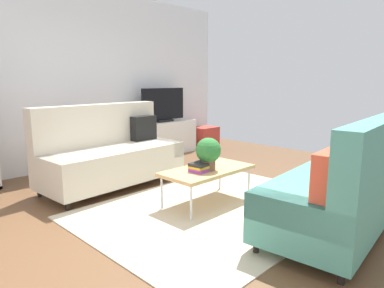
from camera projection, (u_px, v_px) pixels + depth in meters
The scene contains 15 objects.
ground_plane at pixel (197, 207), 3.91m from camera, with size 7.68×7.68×0.00m, color brown.
wall_far at pixel (73, 79), 5.58m from camera, with size 6.40×0.12×2.90m, color silver.
area_rug at pixel (217, 208), 3.85m from camera, with size 2.90×2.20×0.01m, color beige.
couch_beige at pixel (111, 154), 4.65m from camera, with size 1.94×0.95×1.10m.
couch_green at pixel (343, 188), 3.17m from camera, with size 1.97×1.00×1.10m.
coffee_table at pixel (207, 171), 3.95m from camera, with size 1.10×0.56×0.42m.
tv_console at pixel (163, 138), 6.68m from camera, with size 1.40×0.44×0.64m, color silver.
tv at pixel (163, 105), 6.55m from camera, with size 1.00×0.20×0.64m.
storage_trunk at pixel (205, 137), 7.40m from camera, with size 0.52×0.40×0.44m, color #B2382D.
potted_plant at pixel (208, 152), 3.85m from camera, with size 0.29×0.29×0.37m.
table_book_0 at pixel (201, 169), 3.84m from camera, with size 0.24×0.18×0.04m, color purple.
table_book_1 at pixel (201, 167), 3.83m from camera, with size 0.24×0.18×0.03m, color gold.
table_book_2 at pixel (201, 164), 3.82m from camera, with size 0.24×0.18×0.03m, color #262626.
vase_0 at pixel (137, 120), 6.24m from camera, with size 0.14×0.14×0.15m, color #33B29E.
bottle_0 at pixel (148, 119), 6.31m from camera, with size 0.05×0.05×0.18m, color #3359B2.
Camera 1 is at (-2.68, -2.57, 1.42)m, focal length 32.10 mm.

